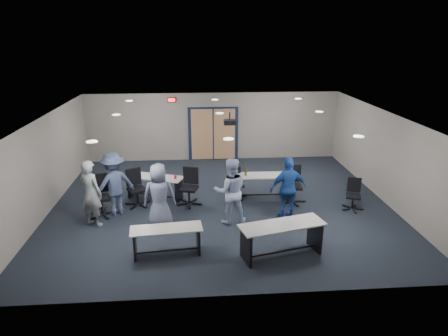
{
  "coord_description": "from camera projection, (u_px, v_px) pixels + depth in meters",
  "views": [
    {
      "loc": [
        -0.76,
        -11.12,
        4.93
      ],
      "look_at": [
        0.07,
        -0.3,
        1.23
      ],
      "focal_mm": 32.0,
      "sensor_mm": 36.0,
      "label": 1
    }
  ],
  "objects": [
    {
      "name": "chair_back_b",
      "position": [
        189.0,
        187.0,
        11.88
      ],
      "size": [
        0.87,
        0.87,
        1.12
      ],
      "primitive_type": null,
      "rotation": [
        0.0,
        0.0,
        -0.28
      ],
      "color": "black",
      "rests_on": "floor"
    },
    {
      "name": "ceiling_projector",
      "position": [
        230.0,
        122.0,
        11.85
      ],
      "size": [
        0.35,
        0.32,
        0.37
      ],
      "color": "black",
      "rests_on": "ceiling"
    },
    {
      "name": "table_back_left",
      "position": [
        155.0,
        183.0,
        12.34
      ],
      "size": [
        1.87,
        1.18,
        0.84
      ],
      "rotation": [
        0.0,
        0.0,
        -0.36
      ],
      "color": "beige",
      "rests_on": "floor"
    },
    {
      "name": "person_back",
      "position": [
        114.0,
        184.0,
        11.13
      ],
      "size": [
        1.36,
        1.21,
        1.83
      ],
      "primitive_type": "imported",
      "rotation": [
        0.0,
        0.0,
        3.71
      ],
      "color": "#3B486B",
      "rests_on": "floor"
    },
    {
      "name": "table_front_right",
      "position": [
        282.0,
        234.0,
        9.14
      ],
      "size": [
        2.07,
        1.12,
        0.8
      ],
      "rotation": [
        0.0,
        0.0,
        0.25
      ],
      "color": "beige",
      "rests_on": "floor"
    },
    {
      "name": "chair_back_c",
      "position": [
        236.0,
        184.0,
        12.38
      ],
      "size": [
        0.71,
        0.71,
        0.94
      ],
      "primitive_type": null,
      "rotation": [
        0.0,
        0.0,
        0.21
      ],
      "color": "black",
      "rests_on": "floor"
    },
    {
      "name": "left_wall",
      "position": [
        46.0,
        165.0,
        11.34
      ],
      "size": [
        0.04,
        9.0,
        2.7
      ],
      "primitive_type": "cube",
      "color": "gray",
      "rests_on": "floor"
    },
    {
      "name": "person_lightblue",
      "position": [
        230.0,
        191.0,
        10.64
      ],
      "size": [
        0.92,
        0.74,
        1.83
      ],
      "primitive_type": "imported",
      "rotation": [
        0.0,
        0.0,
        3.19
      ],
      "color": "#B1C3EB",
      "rests_on": "floor"
    },
    {
      "name": "chair_loose_left",
      "position": [
        101.0,
        196.0,
        11.16
      ],
      "size": [
        0.91,
        0.91,
        1.17
      ],
      "primitive_type": null,
      "rotation": [
        0.0,
        0.0,
        0.28
      ],
      "color": "black",
      "rests_on": "floor"
    },
    {
      "name": "right_wall",
      "position": [
        386.0,
        157.0,
        12.06
      ],
      "size": [
        0.04,
        9.0,
        2.7
      ],
      "primitive_type": "cube",
      "color": "gray",
      "rests_on": "floor"
    },
    {
      "name": "ceiling",
      "position": [
        221.0,
        116.0,
        11.27
      ],
      "size": [
        10.0,
        9.0,
        0.04
      ],
      "primitive_type": "cube",
      "color": "white",
      "rests_on": "back_wall"
    },
    {
      "name": "chair_back_a",
      "position": [
        137.0,
        188.0,
        11.81
      ],
      "size": [
        0.95,
        0.95,
        1.11
      ],
      "primitive_type": null,
      "rotation": [
        0.0,
        0.0,
        0.49
      ],
      "color": "black",
      "rests_on": "floor"
    },
    {
      "name": "person_navy",
      "position": [
        288.0,
        188.0,
        10.89
      ],
      "size": [
        1.1,
        0.6,
        1.77
      ],
      "primitive_type": "imported",
      "rotation": [
        0.0,
        0.0,
        3.3
      ],
      "color": "navy",
      "rests_on": "floor"
    },
    {
      "name": "table_back_right",
      "position": [
        262.0,
        182.0,
        12.4
      ],
      "size": [
        1.86,
        0.64,
        1.03
      ],
      "rotation": [
        0.0,
        0.0,
        -0.01
      ],
      "color": "beige",
      "rests_on": "floor"
    },
    {
      "name": "person_plaid",
      "position": [
        159.0,
        196.0,
        10.43
      ],
      "size": [
        0.88,
        0.59,
        1.75
      ],
      "primitive_type": "imported",
      "rotation": [
        0.0,
        0.0,
        3.18
      ],
      "color": "slate",
      "rests_on": "floor"
    },
    {
      "name": "chair_loose_right",
      "position": [
        353.0,
        195.0,
        11.56
      ],
      "size": [
        0.74,
        0.74,
        0.93
      ],
      "primitive_type": null,
      "rotation": [
        0.0,
        0.0,
        -0.34
      ],
      "color": "black",
      "rests_on": "floor"
    },
    {
      "name": "exit_sign",
      "position": [
        172.0,
        100.0,
        15.43
      ],
      "size": [
        0.32,
        0.07,
        0.18
      ],
      "color": "black",
      "rests_on": "back_wall"
    },
    {
      "name": "front_wall",
      "position": [
        238.0,
        234.0,
        7.46
      ],
      "size": [
        10.0,
        0.04,
        2.7
      ],
      "primitive_type": "cube",
      "color": "gray",
      "rests_on": "floor"
    },
    {
      "name": "double_door",
      "position": [
        213.0,
        134.0,
        16.01
      ],
      "size": [
        2.0,
        0.07,
        2.2
      ],
      "color": "#101A32",
      "rests_on": "back_wall"
    },
    {
      "name": "chair_back_d",
      "position": [
        293.0,
        185.0,
        12.02
      ],
      "size": [
        0.79,
        0.79,
        1.14
      ],
      "primitive_type": null,
      "rotation": [
        0.0,
        0.0,
        -0.12
      ],
      "color": "black",
      "rests_on": "floor"
    },
    {
      "name": "back_wall",
      "position": [
        213.0,
        127.0,
        15.95
      ],
      "size": [
        10.0,
        0.04,
        2.7
      ],
      "primitive_type": "cube",
      "color": "gray",
      "rests_on": "floor"
    },
    {
      "name": "ceiling_can_lights",
      "position": [
        220.0,
        115.0,
        11.51
      ],
      "size": [
        6.24,
        5.74,
        0.02
      ],
      "primitive_type": null,
      "color": "white",
      "rests_on": "ceiling"
    },
    {
      "name": "person_gray",
      "position": [
        91.0,
        193.0,
        10.5
      ],
      "size": [
        0.8,
        0.71,
        1.83
      ],
      "primitive_type": "imported",
      "rotation": [
        0.0,
        0.0,
        2.63
      ],
      "color": "gray",
      "rests_on": "floor"
    },
    {
      "name": "floor",
      "position": [
        221.0,
        203.0,
        12.14
      ],
      "size": [
        10.0,
        10.0,
        0.0
      ],
      "primitive_type": "plane",
      "color": "black",
      "rests_on": "ground"
    },
    {
      "name": "table_front_left",
      "position": [
        167.0,
        236.0,
        9.23
      ],
      "size": [
        1.69,
        0.71,
        0.67
      ],
      "rotation": [
        0.0,
        0.0,
        0.1
      ],
      "color": "beige",
      "rests_on": "floor"
    }
  ]
}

